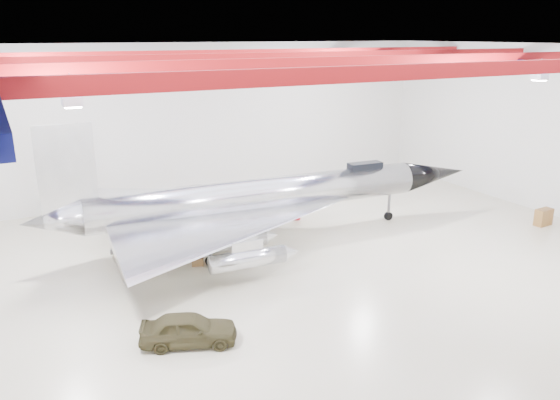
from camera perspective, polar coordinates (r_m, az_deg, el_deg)
floor at (r=28.25m, az=0.14°, el=-7.19°), size 40.00×40.00×0.00m
wall_back at (r=40.11m, az=-10.04°, el=8.03°), size 40.00×0.00×40.00m
wall_right at (r=39.80m, az=26.69°, el=6.42°), size 0.00×30.00×30.00m
ceiling at (r=25.78m, az=0.16°, el=15.73°), size 40.00×40.00×0.00m
ceiling_structure at (r=25.80m, az=0.16°, el=14.22°), size 39.50×29.50×1.08m
jet_aircraft at (r=31.25m, az=-1.96°, el=0.00°), size 27.37×16.65×7.46m
jeep at (r=21.93m, az=-9.54°, el=-13.16°), size 4.02×2.78×1.27m
desk at (r=38.08m, az=25.83°, el=-1.61°), size 1.20×0.65×1.07m
crate_ply at (r=28.91m, az=-8.60°, el=-6.36°), size 0.73×0.66×0.41m
toolbox_red at (r=35.14m, az=-13.32°, el=-2.43°), size 0.53×0.47×0.32m
engine_drum at (r=32.19m, az=-4.03°, el=-3.66°), size 0.62×0.62×0.48m
crate_small at (r=31.38m, az=-16.90°, el=-5.13°), size 0.51×0.46×0.29m
tool_chest at (r=35.45m, az=1.76°, el=-1.70°), size 0.63×0.63×0.43m
oil_barrel at (r=33.26m, az=-7.36°, el=-3.17°), size 0.57×0.48×0.37m
spares_box at (r=36.25m, az=-1.20°, el=-1.29°), size 0.57×0.57×0.41m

